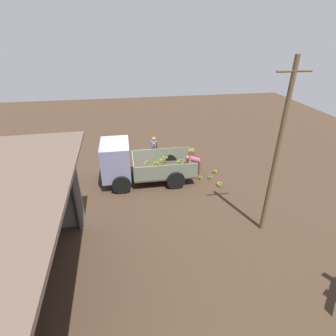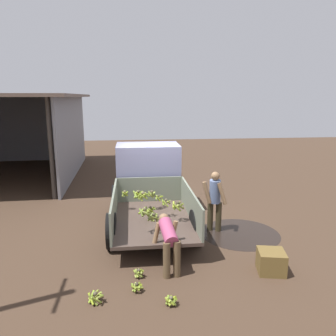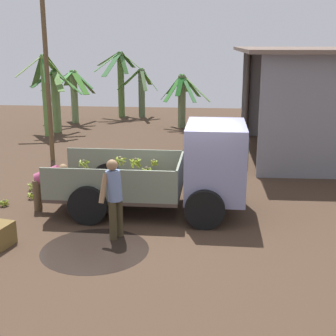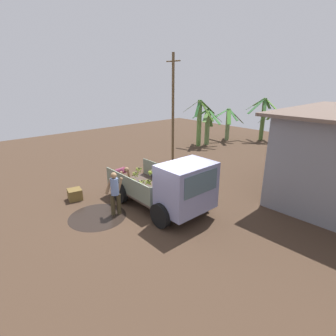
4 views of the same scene
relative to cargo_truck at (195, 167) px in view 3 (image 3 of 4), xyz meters
name	(u,v)px [view 3 (image 3 of 4)]	position (x,y,z in m)	size (l,w,h in m)	color
ground	(185,216)	(-0.21, -0.33, -1.09)	(36.00, 36.00, 0.00)	#412F22
mud_patch_0	(95,250)	(-1.81, -2.31, -1.09)	(2.09, 2.09, 0.01)	black
cargo_truck	(195,167)	(0.00, 0.00, 0.00)	(4.49, 2.27, 2.10)	#46372F
utility_pole	(46,64)	(-4.99, 4.37, 2.09)	(1.08, 0.15, 6.17)	brown
banana_palm_0	(182,99)	(-1.13, 11.08, 0.21)	(2.30, 2.20, 2.44)	#65784F
banana_palm_1	(74,95)	(-6.43, 11.76, 0.28)	(2.64, 2.73, 2.55)	#6D8554
banana_palm_2	(46,94)	(-6.59, 8.49, 0.68)	(2.21, 2.25, 3.37)	#5E8A40
banana_palm_3	(56,100)	(-6.48, 9.29, 0.33)	(2.34, 2.27, 2.69)	#69864E
banana_palm_4	(142,92)	(-3.45, 13.85, 0.24)	(2.05, 2.31, 2.54)	#516543
banana_palm_5	(121,82)	(-4.53, 13.81, 0.73)	(2.56, 2.73, 3.37)	#537336
person_foreground_visitor	(114,195)	(-1.55, -1.67, -0.18)	(0.50, 0.66, 1.64)	#3A311D
person_worker_loading	(47,181)	(-3.48, -0.21, -0.39)	(0.84, 0.59, 1.12)	brown
banana_bunch_on_ground_0	(4,203)	(-4.64, -0.13, -1.00)	(0.22, 0.23, 0.17)	brown
banana_bunch_on_ground_1	(32,195)	(-4.17, 0.46, -0.99)	(0.23, 0.24, 0.18)	#403929
banana_bunch_on_ground_2	(33,186)	(-4.43, 1.19, -0.97)	(0.29, 0.29, 0.22)	brown
banana_bunch_on_ground_3	(50,197)	(-3.68, 0.41, -0.99)	(0.23, 0.23, 0.18)	brown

